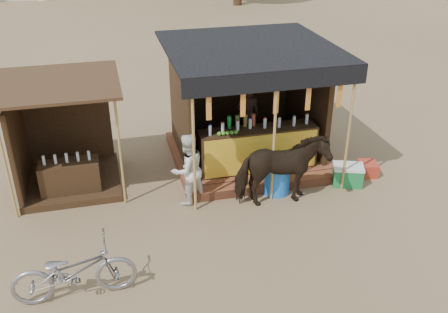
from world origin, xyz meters
The scene contains 9 objects.
ground centered at (0.00, 0.00, 0.00)m, with size 120.00×120.00×0.00m, color #846B4C.
main_stall centered at (1.00, 3.36, 1.02)m, with size 3.60×3.61×2.78m.
secondary_stall centered at (-3.17, 3.24, 0.85)m, with size 2.40×2.40×2.38m.
cow centered at (1.11, 1.34, 0.76)m, with size 0.82×1.81×1.53m, color black.
motorbike centered at (-2.88, -0.40, 0.50)m, with size 0.66×1.89×1.00m, color gray.
bystander centered at (-0.68, 1.87, 0.76)m, with size 0.73×0.57×1.51m, color silver.
blue_barrel centered at (1.19, 1.78, 0.37)m, with size 0.55×0.55×0.74m, color blue.
red_crate centered at (3.44, 2.00, 0.15)m, with size 0.41×0.44×0.30m, color #AA311C.
cooler centered at (2.80, 1.72, 0.23)m, with size 0.75×0.63×0.46m.
Camera 1 is at (-2.12, -6.73, 5.58)m, focal length 40.00 mm.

